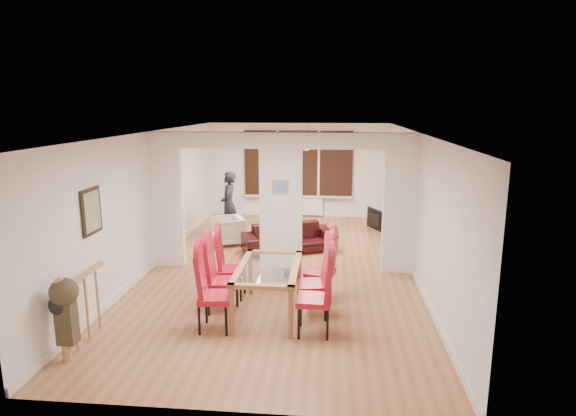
# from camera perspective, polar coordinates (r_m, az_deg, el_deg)

# --- Properties ---
(floor) EXTENTS (5.00, 9.00, 0.01)m
(floor) POSITION_cam_1_polar(r_m,az_deg,el_deg) (9.40, -0.82, -7.07)
(floor) COLOR #9F6640
(floor) RESTS_ON ground
(room_walls) EXTENTS (5.00, 9.00, 2.60)m
(room_walls) POSITION_cam_1_polar(r_m,az_deg,el_deg) (9.05, -0.84, 0.73)
(room_walls) COLOR silver
(room_walls) RESTS_ON floor
(divider_wall) EXTENTS (5.00, 0.18, 2.60)m
(divider_wall) POSITION_cam_1_polar(r_m,az_deg,el_deg) (9.05, -0.84, 0.73)
(divider_wall) COLOR white
(divider_wall) RESTS_ON floor
(bay_window_blinds) EXTENTS (3.00, 0.08, 1.80)m
(bay_window_blinds) POSITION_cam_1_polar(r_m,az_deg,el_deg) (13.39, 1.21, 5.32)
(bay_window_blinds) COLOR black
(bay_window_blinds) RESTS_ON room_walls
(radiator) EXTENTS (1.40, 0.08, 0.50)m
(radiator) POSITION_cam_1_polar(r_m,az_deg,el_deg) (13.55, 1.18, 0.25)
(radiator) COLOR white
(radiator) RESTS_ON floor
(pendant_light) EXTENTS (0.36, 0.36, 0.36)m
(pendant_light) POSITION_cam_1_polar(r_m,az_deg,el_deg) (12.17, 2.25, 7.70)
(pendant_light) COLOR orange
(pendant_light) RESTS_ON room_walls
(stair_newel) EXTENTS (0.40, 1.20, 1.10)m
(stair_newel) POSITION_cam_1_polar(r_m,az_deg,el_deg) (6.96, -22.99, -10.31)
(stair_newel) COLOR #B07B51
(stair_newel) RESTS_ON floor
(wall_poster) EXTENTS (0.04, 0.52, 0.67)m
(wall_poster) POSITION_cam_1_polar(r_m,az_deg,el_deg) (7.43, -22.28, -0.36)
(wall_poster) COLOR gray
(wall_poster) RESTS_ON room_walls
(pillar_photo) EXTENTS (0.30, 0.03, 0.25)m
(pillar_photo) POSITION_cam_1_polar(r_m,az_deg,el_deg) (8.90, -0.92, 2.50)
(pillar_photo) COLOR #4C8CD8
(pillar_photo) RESTS_ON divider_wall
(dining_table) EXTENTS (0.90, 1.61, 0.75)m
(dining_table) POSITION_cam_1_polar(r_m,az_deg,el_deg) (7.30, -2.32, -9.69)
(dining_table) COLOR #9A6039
(dining_table) RESTS_ON floor
(dining_chair_la) EXTENTS (0.51, 0.51, 1.14)m
(dining_chair_la) POSITION_cam_1_polar(r_m,az_deg,el_deg) (6.82, -8.63, -9.73)
(dining_chair_la) COLOR #A31021
(dining_chair_la) RESTS_ON floor
(dining_chair_lb) EXTENTS (0.45, 0.45, 1.10)m
(dining_chair_lb) POSITION_cam_1_polar(r_m,az_deg,el_deg) (7.39, -7.76, -8.11)
(dining_chair_lb) COLOR #A31021
(dining_chair_lb) RESTS_ON floor
(dining_chair_lc) EXTENTS (0.49, 0.49, 1.09)m
(dining_chair_lc) POSITION_cam_1_polar(r_m,az_deg,el_deg) (7.90, -6.72, -6.74)
(dining_chair_lc) COLOR #A31021
(dining_chair_lc) RESTS_ON floor
(dining_chair_ra) EXTENTS (0.47, 0.47, 1.16)m
(dining_chair_ra) POSITION_cam_1_polar(r_m,az_deg,el_deg) (6.64, 3.09, -10.10)
(dining_chair_ra) COLOR #A31021
(dining_chair_ra) RESTS_ON floor
(dining_chair_rb) EXTENTS (0.52, 0.52, 1.14)m
(dining_chair_rb) POSITION_cam_1_polar(r_m,az_deg,el_deg) (7.18, 3.02, -8.44)
(dining_chair_rb) COLOR #A31021
(dining_chair_rb) RESTS_ON floor
(dining_chair_rc) EXTENTS (0.52, 0.52, 1.08)m
(dining_chair_rc) POSITION_cam_1_polar(r_m,az_deg,el_deg) (7.76, 3.81, -7.11)
(dining_chair_rc) COLOR #A31021
(dining_chair_rc) RESTS_ON floor
(sofa) EXTENTS (2.11, 1.46, 0.57)m
(sofa) POSITION_cam_1_polar(r_m,az_deg,el_deg) (10.36, 0.13, -3.56)
(sofa) COLOR black
(sofa) RESTS_ON floor
(armchair) EXTENTS (0.90, 0.91, 0.63)m
(armchair) POSITION_cam_1_polar(r_m,az_deg,el_deg) (10.92, -7.20, -2.67)
(armchair) COLOR beige
(armchair) RESTS_ON floor
(person) EXTENTS (0.60, 0.42, 1.56)m
(person) POSITION_cam_1_polar(r_m,az_deg,el_deg) (11.47, -7.03, 0.43)
(person) COLOR black
(person) RESTS_ON floor
(television) EXTENTS (0.86, 0.48, 0.52)m
(television) POSITION_cam_1_polar(r_m,az_deg,el_deg) (12.27, 10.07, -1.40)
(television) COLOR black
(television) RESTS_ON floor
(coffee_table) EXTENTS (1.14, 0.79, 0.24)m
(coffee_table) POSITION_cam_1_polar(r_m,az_deg,el_deg) (11.60, 2.09, -2.70)
(coffee_table) COLOR black
(coffee_table) RESTS_ON floor
(bottle) EXTENTS (0.07, 0.07, 0.30)m
(bottle) POSITION_cam_1_polar(r_m,az_deg,el_deg) (11.63, 1.44, -1.30)
(bottle) COLOR #143F19
(bottle) RESTS_ON coffee_table
(bowl) EXTENTS (0.20, 0.20, 0.05)m
(bowl) POSITION_cam_1_polar(r_m,az_deg,el_deg) (11.59, 1.46, -1.99)
(bowl) COLOR black
(bowl) RESTS_ON coffee_table
(shoes) EXTENTS (0.22, 0.24, 0.09)m
(shoes) POSITION_cam_1_polar(r_m,az_deg,el_deg) (8.93, 0.30, -7.79)
(shoes) COLOR black
(shoes) RESTS_ON floor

